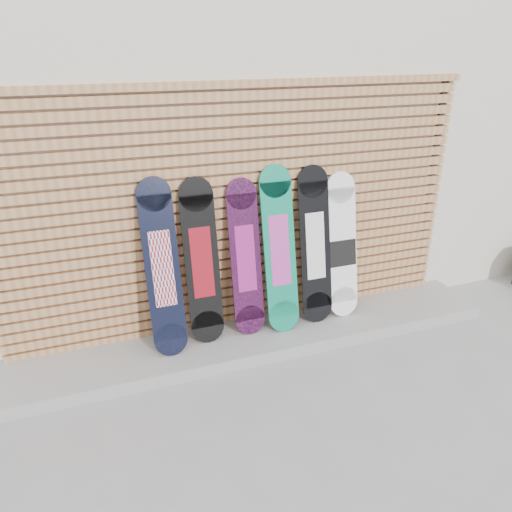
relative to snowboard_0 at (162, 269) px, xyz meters
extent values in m
plane|color=gray|center=(0.91, -0.76, -0.86)|extent=(80.00, 80.00, 0.00)
cube|color=beige|center=(1.41, 2.74, 0.94)|extent=(12.00, 5.00, 3.60)
cube|color=gray|center=(0.76, -0.08, -0.80)|extent=(4.60, 0.70, 0.12)
cube|color=#B07649|center=(0.76, 0.21, -0.72)|extent=(4.20, 0.05, 0.08)
cube|color=#B07649|center=(0.76, 0.21, -0.62)|extent=(4.20, 0.05, 0.08)
cube|color=#B07649|center=(0.76, 0.21, -0.53)|extent=(4.20, 0.05, 0.07)
cube|color=#B07649|center=(0.76, 0.21, -0.43)|extent=(4.20, 0.05, 0.07)
cube|color=#B07649|center=(0.76, 0.21, -0.33)|extent=(4.20, 0.05, 0.07)
cube|color=#B07649|center=(0.76, 0.21, -0.23)|extent=(4.20, 0.05, 0.07)
cube|color=#B07649|center=(0.76, 0.21, -0.14)|extent=(4.20, 0.05, 0.07)
cube|color=#B07649|center=(0.76, 0.21, -0.04)|extent=(4.20, 0.05, 0.07)
cube|color=#B07649|center=(0.76, 0.21, 0.06)|extent=(4.20, 0.05, 0.07)
cube|color=#B07649|center=(0.76, 0.21, 0.15)|extent=(4.20, 0.05, 0.08)
cube|color=#B07649|center=(0.76, 0.21, 0.25)|extent=(4.20, 0.05, 0.08)
cube|color=#B07649|center=(0.76, 0.21, 0.35)|extent=(4.20, 0.05, 0.08)
cube|color=#B07649|center=(0.76, 0.21, 0.44)|extent=(4.20, 0.05, 0.08)
cube|color=#B07649|center=(0.76, 0.21, 0.54)|extent=(4.20, 0.05, 0.08)
cube|color=#B07649|center=(0.76, 0.21, 0.64)|extent=(4.20, 0.05, 0.08)
cube|color=#B07649|center=(0.76, 0.21, 0.74)|extent=(4.20, 0.05, 0.08)
cube|color=#B07649|center=(0.76, 0.21, 0.83)|extent=(4.20, 0.05, 0.08)
cube|color=#B07649|center=(0.76, 0.21, 0.93)|extent=(4.20, 0.05, 0.08)
cube|color=#B07649|center=(0.76, 0.21, 1.03)|extent=(4.20, 0.05, 0.08)
cube|color=#B07649|center=(0.76, 0.21, 1.12)|extent=(4.20, 0.05, 0.08)
cube|color=#B07649|center=(0.76, 0.21, 1.22)|extent=(4.20, 0.05, 0.08)
cube|color=#B07649|center=(0.76, 0.21, 1.32)|extent=(4.20, 0.05, 0.08)
cube|color=black|center=(2.78, 0.24, 0.26)|extent=(0.06, 0.04, 2.23)
cube|color=#B07649|center=(0.76, 0.21, 1.41)|extent=(4.26, 0.07, 0.06)
cube|color=black|center=(0.00, 0.00, 0.00)|extent=(0.29, 0.31, 1.20)
cylinder|color=black|center=(0.00, -0.15, -0.60)|extent=(0.29, 0.09, 0.28)
cylinder|color=black|center=(0.00, 0.15, 0.60)|extent=(0.29, 0.09, 0.28)
cube|color=white|center=(0.00, 0.00, 0.00)|extent=(0.18, 0.18, 0.63)
cube|color=black|center=(0.34, 0.04, -0.02)|extent=(0.30, 0.24, 1.15)
cylinder|color=black|center=(0.34, -0.06, -0.59)|extent=(0.30, 0.08, 0.30)
cylinder|color=black|center=(0.34, 0.15, 0.56)|extent=(0.30, 0.08, 0.30)
cube|color=maroon|center=(0.34, 0.04, -0.02)|extent=(0.18, 0.14, 0.61)
cube|color=black|center=(0.74, 0.04, -0.04)|extent=(0.28, 0.24, 1.13)
cylinder|color=black|center=(0.74, -0.06, -0.60)|extent=(0.28, 0.07, 0.27)
cylinder|color=black|center=(0.74, 0.15, 0.52)|extent=(0.28, 0.07, 0.27)
cube|color=#A1207D|center=(0.74, 0.04, -0.04)|extent=(0.17, 0.14, 0.59)
cube|color=#0D7F5F|center=(1.05, 0.01, 0.01)|extent=(0.30, 0.29, 1.20)
cylinder|color=#0D7F5F|center=(1.05, -0.12, -0.59)|extent=(0.30, 0.09, 0.29)
cylinder|color=#0D7F5F|center=(1.05, 0.15, 0.61)|extent=(0.30, 0.09, 0.29)
cube|color=#D24AB2|center=(1.05, 0.01, 0.01)|extent=(0.18, 0.17, 0.63)
cube|color=black|center=(1.41, 0.04, -0.01)|extent=(0.30, 0.25, 1.16)
cylinder|color=black|center=(1.41, -0.08, -0.59)|extent=(0.30, 0.08, 0.30)
cylinder|color=black|center=(1.41, 0.15, 0.57)|extent=(0.30, 0.08, 0.30)
cube|color=white|center=(1.41, 0.04, -0.01)|extent=(0.18, 0.15, 0.61)
cube|color=white|center=(1.70, 0.04, -0.05)|extent=(0.29, 0.24, 1.08)
cylinder|color=white|center=(1.70, -0.07, -0.59)|extent=(0.29, 0.08, 0.29)
cylinder|color=white|center=(1.70, 0.15, 0.48)|extent=(0.29, 0.08, 0.29)
cube|color=black|center=(1.70, 0.03, -0.12)|extent=(0.28, 0.07, 0.25)
camera|label=1|loc=(-0.54, -3.75, 1.76)|focal=35.00mm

